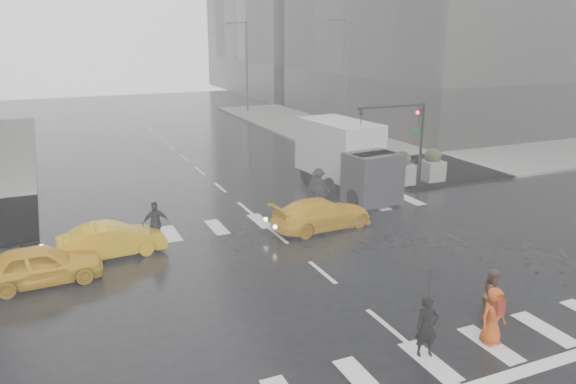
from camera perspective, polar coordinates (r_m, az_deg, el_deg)
name	(u,v)px	position (r m, az deg, el deg)	size (l,w,h in m)	color
ground	(322,272)	(19.85, 3.51, -8.15)	(120.00, 120.00, 0.00)	black
sidewalk_ne	(445,140)	(44.36, 15.69, 5.06)	(35.00, 35.00, 0.15)	slate
road_markings	(322,272)	(19.84, 3.51, -8.13)	(18.00, 48.00, 0.01)	silver
traffic_signal_pole	(407,128)	(30.08, 11.96, 6.36)	(4.45, 0.42, 4.50)	black
street_lamp_near	(344,79)	(39.23, 5.75, 11.40)	(2.15, 0.22, 9.00)	#59595B
street_lamp_far	(245,63)	(57.44, -4.35, 12.92)	(2.15, 0.22, 9.00)	#59595B
planter_west	(370,173)	(29.59, 8.33, 1.96)	(1.10, 1.10, 1.80)	slate
planter_mid	(402,169)	(30.68, 11.50, 2.31)	(1.10, 1.10, 1.80)	slate
planter_east	(432,165)	(31.85, 14.45, 2.63)	(1.10, 1.10, 1.80)	slate
pedestrian_black	(429,299)	(14.87, 14.14, -10.49)	(1.21, 1.22, 2.43)	black
pedestrian_brown	(493,294)	(17.56, 20.11, -9.74)	(0.76, 0.59, 1.56)	#4C2A1B
pedestrian_orange	(493,316)	(16.29, 20.12, -11.72)	(0.80, 0.54, 1.61)	#BF420D
pedestrian_far_a	(156,223)	(22.54, -13.27, -3.12)	(1.03, 0.63, 1.76)	black
pedestrian_far_b	(318,186)	(27.13, 3.11, 0.60)	(1.15, 0.64, 1.78)	black
taxi_front	(40,265)	(20.43, -23.85, -6.81)	(1.58, 3.93, 1.34)	#F1AF0C
taxi_mid	(112,240)	(21.94, -17.42, -4.67)	(1.34, 3.85, 1.27)	#F1AF0C
taxi_rear	(322,214)	(23.86, 3.46, -2.23)	(1.81, 3.92, 1.29)	#F1AF0C
box_truck	(347,156)	(29.08, 6.05, 3.67)	(2.53, 6.74, 3.58)	silver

